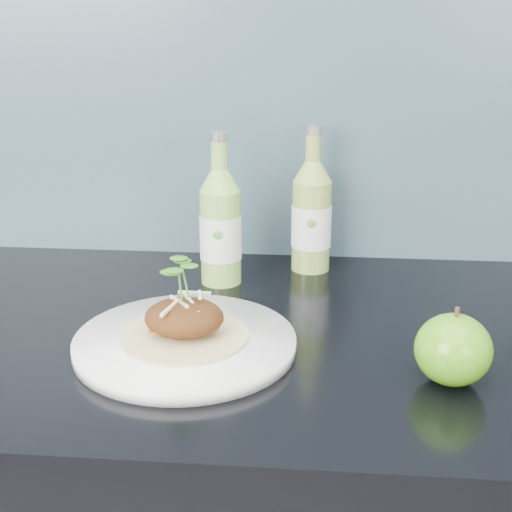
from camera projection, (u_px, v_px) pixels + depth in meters
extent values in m
cube|color=#729DB3|center=(288.00, 34.00, 1.07)|extent=(4.00, 0.02, 0.70)
cylinder|color=white|center=(185.00, 343.00, 0.85)|extent=(0.32, 0.32, 0.02)
cylinder|color=tan|center=(185.00, 335.00, 0.85)|extent=(0.15, 0.15, 0.00)
ellipsoid|color=#582F10|center=(184.00, 317.00, 0.84)|extent=(0.09, 0.08, 0.04)
ellipsoid|color=#398E0F|center=(453.00, 350.00, 0.77)|extent=(0.09, 0.09, 0.08)
cylinder|color=#472D14|center=(457.00, 314.00, 0.75)|extent=(0.01, 0.00, 0.01)
cylinder|color=#8EC552|center=(221.00, 237.00, 1.04)|extent=(0.06, 0.06, 0.14)
cone|color=#8EC552|center=(220.00, 180.00, 1.01)|extent=(0.06, 0.06, 0.03)
cylinder|color=#8EC552|center=(219.00, 155.00, 1.00)|extent=(0.02, 0.02, 0.04)
cylinder|color=silver|center=(219.00, 136.00, 0.99)|extent=(0.03, 0.03, 0.01)
cylinder|color=white|center=(221.00, 237.00, 1.04)|extent=(0.06, 0.06, 0.06)
ellipsoid|color=#59A533|center=(218.00, 235.00, 1.01)|extent=(0.01, 0.00, 0.01)
cylinder|color=#8EB049|center=(311.00, 226.00, 1.10)|extent=(0.08, 0.08, 0.14)
cone|color=#8EB049|center=(313.00, 171.00, 1.07)|extent=(0.06, 0.06, 0.03)
cylinder|color=#8EB049|center=(313.00, 147.00, 1.06)|extent=(0.02, 0.02, 0.04)
cylinder|color=silver|center=(314.00, 129.00, 1.05)|extent=(0.03, 0.03, 0.01)
cylinder|color=white|center=(311.00, 226.00, 1.10)|extent=(0.08, 0.08, 0.06)
ellipsoid|color=#59A533|center=(311.00, 223.00, 1.06)|extent=(0.01, 0.00, 0.01)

